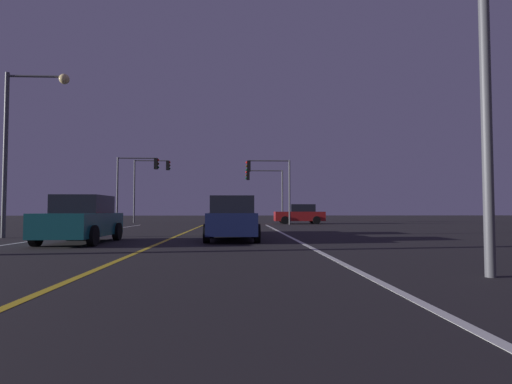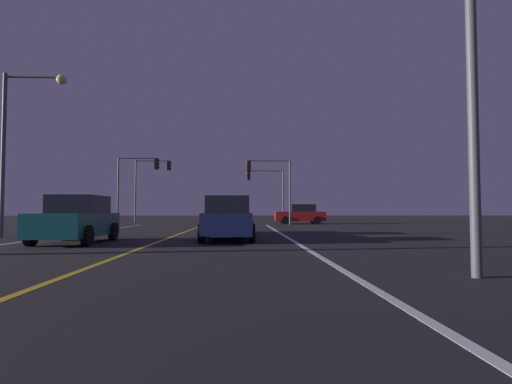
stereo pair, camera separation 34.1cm
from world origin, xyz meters
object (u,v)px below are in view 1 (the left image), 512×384
(car_ahead_far, at_px, (229,217))
(car_lead_same_lane, at_px, (232,219))
(car_crossing_side, at_px, (300,214))
(traffic_light_near_left, at_px, (138,175))
(traffic_light_far_left, at_px, (151,176))
(street_lamp_right_near, at_px, (450,6))
(street_lamp_left_mid, at_px, (22,130))
(traffic_light_near_right, at_px, (268,176))
(car_oncoming, at_px, (81,220))
(traffic_light_far_right, at_px, (264,183))

(car_ahead_far, distance_m, car_lead_same_lane, 4.17)
(car_crossing_side, relative_size, traffic_light_near_left, 0.78)
(car_ahead_far, xyz_separation_m, traffic_light_far_left, (-7.80, 19.25, 3.58))
(street_lamp_right_near, height_order, street_lamp_left_mid, street_lamp_right_near)
(car_ahead_far, relative_size, car_crossing_side, 1.00)
(traffic_light_near_right, bearing_deg, street_lamp_right_near, 92.64)
(car_lead_same_lane, height_order, traffic_light_near_left, traffic_light_near_left)
(traffic_light_near_right, bearing_deg, traffic_light_far_left, -27.13)
(car_ahead_far, xyz_separation_m, traffic_light_near_right, (2.93, 13.75, 3.17))
(traffic_light_near_right, bearing_deg, car_oncoming, 67.00)
(car_ahead_far, distance_m, traffic_light_near_left, 16.12)
(traffic_light_far_left, xyz_separation_m, street_lamp_right_near, (11.98, -32.50, 0.37))
(traffic_light_far_right, bearing_deg, street_lamp_right_near, 92.19)
(traffic_light_far_left, bearing_deg, car_lead_same_lane, -71.09)
(car_ahead_far, height_order, car_lead_same_lane, same)
(car_ahead_far, distance_m, traffic_light_near_right, 14.41)
(car_crossing_side, distance_m, car_lead_same_lane, 20.56)
(traffic_light_far_right, distance_m, street_lamp_right_near, 32.53)
(car_ahead_far, relative_size, car_lead_same_lane, 1.00)
(car_ahead_far, height_order, traffic_light_far_left, traffic_light_far_left)
(traffic_light_far_left, xyz_separation_m, street_lamp_left_mid, (-0.97, -21.60, 0.20))
(car_lead_same_lane, distance_m, street_lamp_left_mid, 9.91)
(car_crossing_side, xyz_separation_m, traffic_light_far_right, (-2.91, 3.63, 2.96))
(street_lamp_left_mid, bearing_deg, traffic_light_far_left, 87.44)
(car_oncoming, relative_size, traffic_light_near_left, 0.78)
(traffic_light_far_left, bearing_deg, car_oncoming, -83.81)
(car_oncoming, height_order, traffic_light_near_right, traffic_light_near_right)
(car_lead_same_lane, distance_m, street_lamp_right_near, 10.67)
(car_crossing_side, height_order, traffic_light_near_right, traffic_light_near_right)
(traffic_light_near_right, bearing_deg, street_lamp_left_mid, 53.99)
(car_oncoming, height_order, traffic_light_far_left, traffic_light_far_left)
(car_ahead_far, bearing_deg, traffic_light_near_left, 29.45)
(car_crossing_side, distance_m, traffic_light_near_right, 4.69)
(traffic_light_near_right, relative_size, street_lamp_right_near, 0.72)
(car_ahead_far, xyz_separation_m, car_oncoming, (-5.14, -5.27, 0.00))
(car_oncoming, xyz_separation_m, traffic_light_far_left, (-2.66, 24.52, 3.58))
(car_oncoming, xyz_separation_m, traffic_light_near_left, (-2.62, 19.02, 3.27))
(car_ahead_far, bearing_deg, street_lamp_right_near, -162.51)
(car_oncoming, height_order, traffic_light_far_right, traffic_light_far_right)
(car_ahead_far, relative_size, traffic_light_near_left, 0.78)
(traffic_light_near_right, height_order, traffic_light_far_right, traffic_light_near_right)
(car_oncoming, xyz_separation_m, car_crossing_side, (10.98, 20.89, 0.00))
(traffic_light_near_left, bearing_deg, car_crossing_side, 7.84)
(traffic_light_far_left, bearing_deg, traffic_light_near_left, -89.57)
(car_ahead_far, xyz_separation_m, car_crossing_side, (5.84, 15.62, 0.00))
(traffic_light_near_left, distance_m, traffic_light_far_right, 12.03)
(traffic_light_near_right, distance_m, traffic_light_far_right, 5.50)
(traffic_light_near_right, xyz_separation_m, street_lamp_right_near, (1.24, -27.00, 0.78))
(car_crossing_side, bearing_deg, car_lead_same_lane, 74.13)
(traffic_light_far_right, bearing_deg, car_ahead_far, 81.34)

